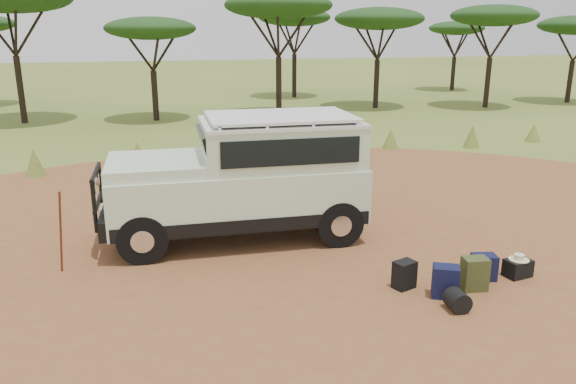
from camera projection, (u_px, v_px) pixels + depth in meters
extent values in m
plane|color=#5A6B26|center=(308.00, 261.00, 10.73)|extent=(140.00, 140.00, 0.00)
cylinder|color=brown|center=(308.00, 261.00, 10.73)|extent=(23.00, 23.00, 0.01)
cone|color=#5A6B26|center=(35.00, 162.00, 16.77)|extent=(0.60, 0.60, 0.85)
cone|color=#5A6B26|center=(138.00, 153.00, 18.39)|extent=(0.60, 0.60, 0.70)
cone|color=#5A6B26|center=(230.00, 147.00, 18.75)|extent=(0.60, 0.60, 0.90)
cone|color=#5A6B26|center=(319.00, 146.00, 19.16)|extent=(0.60, 0.60, 0.80)
cone|color=#5A6B26|center=(391.00, 139.00, 20.57)|extent=(0.60, 0.60, 0.75)
cone|color=#5A6B26|center=(472.00, 136.00, 20.76)|extent=(0.60, 0.60, 0.85)
cone|color=#5A6B26|center=(534.00, 133.00, 21.91)|extent=(0.60, 0.60, 0.70)
cylinder|color=black|center=(21.00, 90.00, 25.86)|extent=(0.28, 0.28, 3.06)
cylinder|color=black|center=(155.00, 96.00, 26.74)|extent=(0.28, 0.28, 2.34)
ellipsoid|color=black|center=(151.00, 28.00, 25.87)|extent=(4.20, 4.20, 1.05)
cylinder|color=black|center=(279.00, 87.00, 27.81)|extent=(0.28, 0.28, 2.93)
ellipsoid|color=black|center=(278.00, 5.00, 26.72)|extent=(5.20, 5.20, 1.30)
cylinder|color=black|center=(376.00, 84.00, 30.95)|extent=(0.28, 0.28, 2.61)
ellipsoid|color=black|center=(379.00, 19.00, 29.98)|extent=(4.80, 4.80, 1.20)
cylinder|color=black|center=(487.00, 83.00, 31.07)|extent=(0.28, 0.28, 2.70)
ellipsoid|color=black|center=(494.00, 15.00, 30.06)|extent=(4.60, 4.60, 1.15)
cylinder|color=black|center=(570.00, 82.00, 33.18)|extent=(0.28, 0.28, 2.43)
cylinder|color=black|center=(294.00, 76.00, 35.73)|extent=(0.28, 0.28, 2.70)
ellipsoid|color=black|center=(294.00, 17.00, 34.72)|extent=(4.50, 4.50, 1.12)
cylinder|color=black|center=(453.00, 74.00, 39.75)|extent=(0.28, 0.28, 2.34)
ellipsoid|color=black|center=(457.00, 28.00, 38.88)|extent=(3.80, 3.80, 0.95)
cube|color=silver|center=(237.00, 192.00, 11.64)|extent=(5.20, 2.32, 1.08)
cube|color=black|center=(238.00, 210.00, 11.75)|extent=(5.10, 2.36, 0.27)
cube|color=silver|center=(280.00, 144.00, 11.56)|extent=(3.25, 2.15, 0.85)
cube|color=silver|center=(280.00, 122.00, 11.44)|extent=(3.26, 2.19, 0.07)
cube|color=silver|center=(280.00, 116.00, 11.40)|extent=(3.00, 2.06, 0.06)
cube|color=silver|center=(156.00, 165.00, 11.11)|extent=(1.97, 2.06, 0.23)
cube|color=black|center=(204.00, 145.00, 11.22)|extent=(0.26, 1.73, 0.60)
cube|color=black|center=(292.00, 152.00, 10.59)|extent=(2.70, 0.16, 0.51)
cube|color=black|center=(271.00, 133.00, 12.52)|extent=(2.70, 0.16, 0.51)
cube|color=black|center=(354.00, 141.00, 11.91)|extent=(0.13, 1.68, 0.47)
cube|color=black|center=(107.00, 216.00, 11.17)|extent=(0.25, 2.07, 0.39)
cylinder|color=black|center=(95.00, 172.00, 10.89)|extent=(0.14, 1.47, 0.08)
cylinder|color=black|center=(98.00, 202.00, 11.06)|extent=(0.14, 1.47, 0.08)
cylinder|color=silver|center=(94.00, 188.00, 10.65)|extent=(0.09, 0.25, 0.25)
cylinder|color=silver|center=(97.00, 179.00, 11.25)|extent=(0.09, 0.25, 0.25)
cube|color=silver|center=(102.00, 210.00, 11.12)|extent=(0.07, 0.48, 0.14)
cylinder|color=black|center=(205.00, 142.00, 12.20)|extent=(0.09, 0.09, 0.94)
cylinder|color=black|center=(143.00, 239.00, 10.52)|extent=(0.97, 0.36, 0.95)
cylinder|color=black|center=(144.00, 209.00, 12.24)|extent=(0.97, 0.36, 0.95)
cylinder|color=black|center=(339.00, 224.00, 11.35)|extent=(0.97, 0.36, 0.95)
cylinder|color=black|center=(315.00, 198.00, 13.06)|extent=(0.97, 0.36, 0.95)
cylinder|color=brown|center=(61.00, 233.00, 9.91)|extent=(0.21, 0.38, 1.61)
cube|color=black|center=(404.00, 275.00, 9.55)|extent=(0.42, 0.37, 0.49)
cube|color=#101433|center=(445.00, 282.00, 9.21)|extent=(0.51, 0.45, 0.55)
cube|color=#38441F|center=(474.00, 274.00, 9.48)|extent=(0.45, 0.36, 0.57)
cube|color=#101433|center=(484.00, 267.00, 9.88)|extent=(0.47, 0.39, 0.46)
cube|color=black|center=(518.00, 268.00, 10.01)|extent=(0.50, 0.39, 0.32)
cylinder|color=black|center=(457.00, 301.00, 8.80)|extent=(0.36, 0.36, 0.34)
cylinder|color=beige|center=(519.00, 259.00, 9.96)|extent=(0.36, 0.36, 0.01)
cylinder|color=beige|center=(519.00, 257.00, 9.95)|extent=(0.18, 0.18, 0.09)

